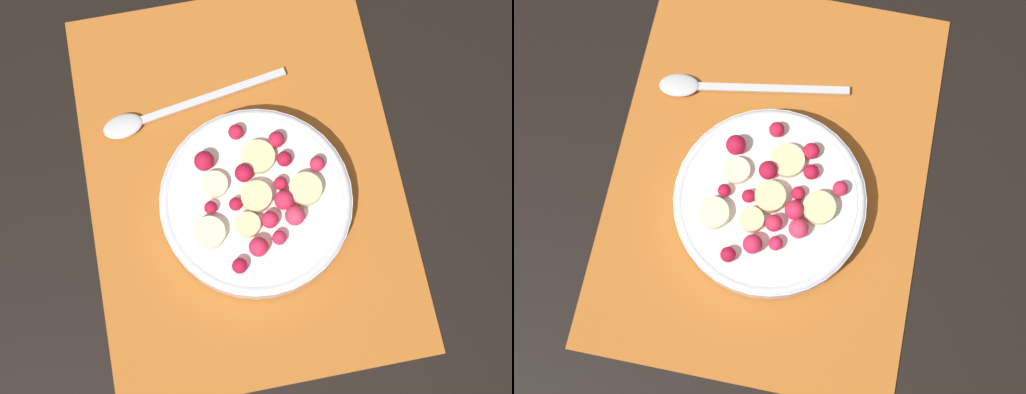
{
  "view_description": "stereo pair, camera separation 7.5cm",
  "coord_description": "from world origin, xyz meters",
  "views": [
    {
      "loc": [
        -0.23,
        0.03,
        0.77
      ],
      "look_at": [
        -0.04,
        -0.01,
        0.04
      ],
      "focal_mm": 50.0,
      "sensor_mm": 36.0,
      "label": 1
    },
    {
      "loc": [
        -0.23,
        -0.05,
        0.77
      ],
      "look_at": [
        -0.04,
        -0.01,
        0.04
      ],
      "focal_mm": 50.0,
      "sensor_mm": 36.0,
      "label": 2
    }
  ],
  "objects": [
    {
      "name": "fruit_bowl",
      "position": [
        -0.04,
        -0.01,
        0.03
      ],
      "size": [
        0.21,
        0.21,
        0.05
      ],
      "color": "silver",
      "rests_on": "placemat"
    },
    {
      "name": "ground_plane",
      "position": [
        0.0,
        0.0,
        0.0
      ],
      "size": [
        3.0,
        3.0,
        0.0
      ],
      "primitive_type": "plane",
      "color": "black"
    },
    {
      "name": "placemat",
      "position": [
        0.0,
        0.0,
        0.0
      ],
      "size": [
        0.46,
        0.35,
        0.01
      ],
      "color": "#B26023",
      "rests_on": "ground_plane"
    },
    {
      "name": "spoon",
      "position": [
        0.09,
        0.08,
        0.01
      ],
      "size": [
        0.05,
        0.22,
        0.01
      ],
      "rotation": [
        0.0,
        0.0,
        1.74
      ],
      "color": "silver",
      "rests_on": "placemat"
    }
  ]
}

